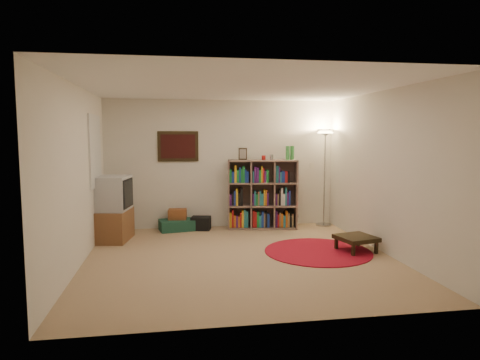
% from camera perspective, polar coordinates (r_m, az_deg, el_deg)
% --- Properties ---
extents(room, '(4.54, 4.54, 2.54)m').
position_cam_1_polar(room, '(6.26, -0.60, 0.91)').
color(room, '#9F7F5D').
rests_on(room, ground).
extents(bookshelf, '(1.38, 0.57, 1.61)m').
position_cam_1_polar(bookshelf, '(8.33, 2.87, -2.05)').
color(bookshelf, '#74594D').
rests_on(bookshelf, ground).
extents(floor_lamp, '(0.47, 0.47, 1.93)m').
position_cam_1_polar(floor_lamp, '(8.65, 11.28, 4.47)').
color(floor_lamp, '#ACADB0').
rests_on(floor_lamp, ground).
extents(floor_fan, '(0.33, 0.21, 0.37)m').
position_cam_1_polar(floor_fan, '(8.63, 6.68, -4.91)').
color(floor_fan, black).
rests_on(floor_fan, ground).
extents(tv_stand, '(0.66, 0.85, 1.12)m').
position_cam_1_polar(tv_stand, '(7.69, -16.57, -3.81)').
color(tv_stand, brown).
rests_on(tv_stand, ground).
extents(suitcase, '(0.70, 0.52, 0.21)m').
position_cam_1_polar(suitcase, '(8.31, -8.44, -5.96)').
color(suitcase, '#163E2E').
rests_on(suitcase, ground).
extents(wicker_basket, '(0.37, 0.28, 0.19)m').
position_cam_1_polar(wicker_basket, '(8.31, -8.34, -4.54)').
color(wicker_basket, brown).
rests_on(wicker_basket, suitcase).
extents(duffel_bag, '(0.42, 0.37, 0.25)m').
position_cam_1_polar(duffel_bag, '(8.31, -5.23, -5.76)').
color(duffel_bag, black).
rests_on(duffel_bag, ground).
extents(paper_towel, '(0.15, 0.15, 0.25)m').
position_cam_1_polar(paper_towel, '(8.46, -1.23, -5.53)').
color(paper_towel, white).
rests_on(paper_towel, ground).
extents(red_rug, '(1.66, 1.66, 0.01)m').
position_cam_1_polar(red_rug, '(6.87, 10.35, -9.34)').
color(red_rug, maroon).
rests_on(red_rug, ground).
extents(side_table, '(0.65, 0.65, 0.25)m').
position_cam_1_polar(side_table, '(6.97, 15.23, -7.54)').
color(side_table, black).
rests_on(side_table, ground).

